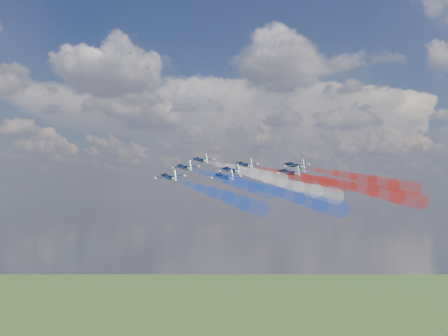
% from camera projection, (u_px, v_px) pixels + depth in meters
% --- Properties ---
extents(jet_lead, '(13.89, 13.95, 5.27)m').
position_uv_depth(jet_lead, '(201.00, 160.00, 175.58)').
color(jet_lead, black).
extents(trail_lead, '(32.49, 31.02, 10.37)m').
position_uv_depth(trail_lead, '(241.00, 170.00, 153.34)').
color(trail_lead, white).
extents(jet_inner_left, '(13.89, 13.95, 5.27)m').
position_uv_depth(jet_inner_left, '(184.00, 167.00, 161.30)').
color(jet_inner_left, black).
extents(trail_inner_left, '(32.49, 31.02, 10.37)m').
position_uv_depth(trail_inner_left, '(226.00, 179.00, 139.07)').
color(trail_inner_left, blue).
extents(jet_inner_right, '(13.89, 13.95, 5.27)m').
position_uv_depth(jet_inner_right, '(244.00, 165.00, 171.30)').
color(jet_inner_right, black).
extents(trail_inner_right, '(32.49, 31.02, 10.37)m').
position_uv_depth(trail_inner_right, '(292.00, 175.00, 149.07)').
color(trail_inner_right, red).
extents(jet_outer_left, '(13.89, 13.95, 5.27)m').
position_uv_depth(jet_outer_left, '(169.00, 177.00, 145.56)').
color(jet_outer_left, black).
extents(trail_outer_left, '(32.49, 31.02, 10.37)m').
position_uv_depth(trail_outer_left, '(213.00, 192.00, 123.33)').
color(trail_outer_left, blue).
extents(jet_center_third, '(13.89, 13.95, 5.27)m').
position_uv_depth(jet_center_third, '(231.00, 170.00, 155.56)').
color(jet_center_third, black).
extents(trail_center_third, '(32.49, 31.02, 10.37)m').
position_uv_depth(trail_center_third, '(282.00, 183.00, 133.33)').
color(trail_center_third, white).
extents(jet_outer_right, '(13.89, 13.95, 5.27)m').
position_uv_depth(jet_outer_right, '(295.00, 166.00, 163.24)').
color(jet_outer_right, black).
extents(trail_outer_right, '(32.49, 31.02, 10.37)m').
position_uv_depth(trail_outer_right, '(353.00, 177.00, 141.01)').
color(trail_outer_right, red).
extents(jet_rear_left, '(13.89, 13.95, 5.27)m').
position_uv_depth(jet_rear_left, '(224.00, 177.00, 141.77)').
color(jet_rear_left, black).
extents(trail_rear_left, '(32.49, 31.02, 10.37)m').
position_uv_depth(trail_rear_left, '(280.00, 192.00, 119.54)').
color(trail_rear_left, blue).
extents(jet_rear_right, '(13.89, 13.95, 5.27)m').
position_uv_depth(jet_rear_right, '(289.00, 173.00, 150.09)').
color(jet_rear_right, black).
extents(trail_rear_right, '(32.49, 31.02, 10.37)m').
position_uv_depth(trail_rear_right, '(353.00, 186.00, 127.86)').
color(trail_rear_right, red).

